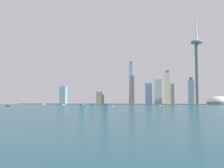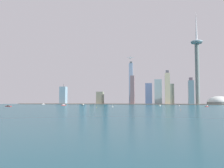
# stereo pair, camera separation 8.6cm
# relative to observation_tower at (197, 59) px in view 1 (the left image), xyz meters

# --- Properties ---
(ground_plane) EXTENTS (6000.00, 6000.00, 0.00)m
(ground_plane) POSITION_rel_observation_tower_xyz_m (-276.69, -550.62, -168.87)
(ground_plane) COLOR #1A4957
(waterfront_pier) EXTENTS (840.78, 68.01, 2.10)m
(waterfront_pier) POSITION_rel_observation_tower_xyz_m (-276.69, -17.74, -167.82)
(waterfront_pier) COLOR #6E5F51
(waterfront_pier) RESTS_ON ground
(observation_tower) EXTENTS (44.31, 44.31, 354.92)m
(observation_tower) POSITION_rel_observation_tower_xyz_m (0.00, 0.00, 0.00)
(observation_tower) COLOR slate
(observation_tower) RESTS_ON ground
(stadium_dome) EXTENTS (80.21, 80.21, 41.18)m
(stadium_dome) POSITION_rel_observation_tower_xyz_m (70.15, -9.07, -159.95)
(stadium_dome) COLOR slate
(stadium_dome) RESTS_ON ground
(skyscraper_0) EXTENTS (22.52, 23.52, 113.50)m
(skyscraper_0) POSITION_rel_observation_tower_xyz_m (-455.19, 37.84, -113.44)
(skyscraper_0) COLOR #598AA8
(skyscraper_0) RESTS_ON ground
(skyscraper_1) EXTENTS (26.83, 25.49, 48.95)m
(skyscraper_1) POSITION_rel_observation_tower_xyz_m (-371.64, -4.33, -144.39)
(skyscraper_1) COLOR gray
(skyscraper_1) RESTS_ON ground
(skyscraper_2) EXTENTS (23.23, 15.20, 78.93)m
(skyscraper_2) POSITION_rel_observation_tower_xyz_m (-96.13, 17.48, -129.40)
(skyscraper_2) COLOR #94A190
(skyscraper_2) RESTS_ON ground
(skyscraper_3) EXTENTS (12.10, 26.93, 103.63)m
(skyscraper_3) POSITION_rel_observation_tower_xyz_m (-423.34, 63.03, -119.94)
(skyscraper_3) COLOR beige
(skyscraper_3) RESTS_ON ground
(skyscraper_4) EXTENTS (18.93, 22.57, 163.97)m
(skyscraper_4) POSITION_rel_observation_tower_xyz_m (-364.31, 68.14, -86.88)
(skyscraper_4) COLOR #436E87
(skyscraper_4) RESTS_ON ground
(skyscraper_5) EXTENTS (25.33, 26.27, 80.80)m
(skyscraper_5) POSITION_rel_observation_tower_xyz_m (-521.16, -13.95, -134.00)
(skyscraper_5) COLOR #7AA0B4
(skyscraper_5) RESTS_ON ground
(skyscraper_6) EXTENTS (18.27, 23.44, 97.59)m
(skyscraper_6) POSITION_rel_observation_tower_xyz_m (-29.05, -34.99, -123.37)
(skyscraper_6) COLOR slate
(skyscraper_6) RESTS_ON ground
(skyscraper_7) EXTENTS (27.41, 26.82, 85.33)m
(skyscraper_7) POSITION_rel_observation_tower_xyz_m (-182.02, 71.43, -126.20)
(skyscraper_7) COLOR #637EAD
(skyscraper_7) RESTS_ON ground
(skyscraper_8) EXTENTS (27.72, 13.00, 52.33)m
(skyscraper_8) POSITION_rel_observation_tower_xyz_m (-556.18, 35.43, -144.79)
(skyscraper_8) COLOR #97A2BF
(skyscraper_8) RESTS_ON ground
(skyscraper_9) EXTENTS (15.25, 15.44, 170.58)m
(skyscraper_9) POSITION_rel_observation_tower_xyz_m (-250.93, 24.43, -85.92)
(skyscraper_9) COLOR #87A3C6
(skyscraper_9) RESTS_ON ground
(skyscraper_10) EXTENTS (15.11, 26.03, 108.10)m
(skyscraper_10) POSITION_rel_observation_tower_xyz_m (-240.56, -25.64, -114.82)
(skyscraper_10) COLOR slate
(skyscraper_10) RESTS_ON ground
(skyscraper_11) EXTENTS (27.94, 21.30, 95.58)m
(skyscraper_11) POSITION_rel_observation_tower_xyz_m (-144.80, 6.28, -121.08)
(skyscraper_11) COLOR #97BAC2
(skyscraper_11) RESTS_ON ground
(skyscraper_12) EXTENTS (18.12, 13.70, 125.85)m
(skyscraper_12) POSITION_rel_observation_tower_xyz_m (-111.52, -31.88, -109.10)
(skyscraper_12) COLOR beige
(skyscraper_12) RESTS_ON ground
(boat_0) EXTENTS (6.81, 17.00, 9.33)m
(boat_0) POSITION_rel_observation_tower_xyz_m (-381.50, -204.02, -167.24)
(boat_0) COLOR #152535
(boat_0) RESTS_ON ground
(boat_1) EXTENTS (3.25, 6.38, 6.29)m
(boat_1) POSITION_rel_observation_tower_xyz_m (-258.58, -367.99, -167.71)
(boat_1) COLOR white
(boat_1) RESTS_ON ground
(boat_2) EXTENTS (18.61, 10.52, 6.60)m
(boat_2) POSITION_rel_observation_tower_xyz_m (-538.33, -360.57, -167.76)
(boat_2) COLOR #A92020
(boat_2) RESTS_ON ground
(boat_3) EXTENTS (15.27, 11.14, 3.75)m
(boat_3) POSITION_rel_observation_tower_xyz_m (-434.47, -232.84, -167.53)
(boat_3) COLOR red
(boat_3) RESTS_ON ground
(boat_4) EXTENTS (4.90, 8.66, 4.00)m
(boat_4) POSITION_rel_observation_tower_xyz_m (-92.63, -242.68, -167.33)
(boat_4) COLOR silver
(boat_4) RESTS_ON ground
(boat_5) EXTENTS (8.77, 8.92, 3.18)m
(boat_5) POSITION_rel_observation_tower_xyz_m (-25.93, -282.45, -167.72)
(boat_5) COLOR #A6171A
(boat_5) RESTS_ON ground
(boat_6) EXTENTS (6.87, 8.45, 4.39)m
(boat_6) POSITION_rel_observation_tower_xyz_m (-144.72, -240.65, -167.30)
(boat_6) COLOR white
(boat_6) RESTS_ON ground
(boat_7) EXTENTS (11.04, 6.24, 4.53)m
(boat_7) POSITION_rel_observation_tower_xyz_m (-550.81, -129.11, -167.23)
(boat_7) COLOR white
(boat_7) RESTS_ON ground
(channel_buoy_0) EXTENTS (1.08, 1.08, 2.23)m
(channel_buoy_0) POSITION_rel_observation_tower_xyz_m (-113.93, -496.34, -167.75)
(channel_buoy_0) COLOR #E54C19
(channel_buoy_0) RESTS_ON ground
(channel_buoy_1) EXTENTS (1.83, 1.83, 1.91)m
(channel_buoy_1) POSITION_rel_observation_tower_xyz_m (-33.97, -275.12, -167.91)
(channel_buoy_1) COLOR green
(channel_buoy_1) RESTS_ON ground
(channel_buoy_2) EXTENTS (1.40, 1.40, 1.63)m
(channel_buoy_2) POSITION_rel_observation_tower_xyz_m (-288.28, -409.67, -168.05)
(channel_buoy_2) COLOR yellow
(channel_buoy_2) RESTS_ON ground
(airplane) EXTENTS (29.73, 30.72, 7.96)m
(airplane) POSITION_rel_observation_tower_xyz_m (-251.84, 8.67, 14.44)
(airplane) COLOR silver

